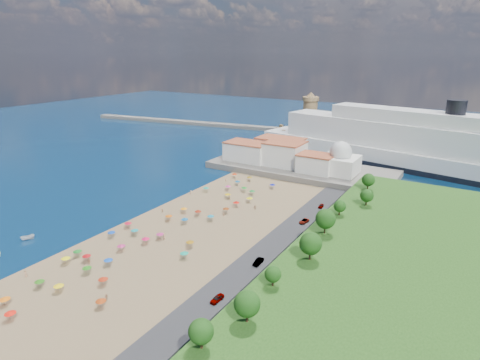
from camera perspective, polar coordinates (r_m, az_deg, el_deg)
The scene contains 13 objects.
ground at distance 145.57m, azimuth -6.49°, elevation -5.34°, with size 700.00×700.00×0.00m, color #071938.
terrace at distance 200.36m, azimuth 8.61°, elevation 1.57°, with size 90.00×36.00×3.00m, color #59544C.
jetty at distance 239.92m, azimuth 7.03°, elevation 4.29°, with size 18.00×70.00×2.40m, color #59544C.
breakwater at distance 327.03m, azimuth -5.53°, elevation 8.00°, with size 200.00×7.00×2.60m, color #59544C.
waterfront_buildings at distance 204.39m, azimuth 5.39°, elevation 3.87°, with size 57.00×29.00×11.00m.
domed_building at distance 190.13m, azimuth 14.04°, elevation 2.68°, with size 16.00×16.00×15.00m.
fortress at distance 265.84m, azimuth 9.78°, elevation 6.71°, with size 40.00×40.00×32.40m.
cruise_ship at distance 222.24m, azimuth 22.23°, elevation 4.47°, with size 165.01×52.89×35.71m.
beach_parasols at distance 137.62m, azimuth -9.53°, elevation -5.93°, with size 31.90×117.01×2.20m.
beachgoers at distance 140.27m, azimuth -9.24°, elevation -5.89°, with size 32.28×95.60×1.89m.
moored_boats at distance 140.73m, azimuth -29.67°, elevation -8.24°, with size 6.30×16.63×1.59m.
parked_cars at distance 124.40m, azimuth 5.69°, elevation -8.85°, with size 2.62×73.60×1.43m.
hillside_trees at distance 112.27m, azimuth 10.91°, elevation -7.29°, with size 11.59×108.58×7.51m.
Camera 1 is at (82.81, -105.16, 57.22)m, focal length 30.00 mm.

